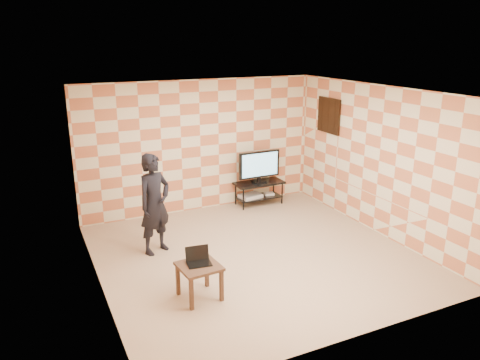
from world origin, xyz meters
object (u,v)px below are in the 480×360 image
side_table (199,271)px  tv (259,165)px  tv_stand (259,188)px  person (155,204)px

side_table → tv: bearing=50.3°
tv_stand → tv: size_ratio=1.13×
tv → person: person is taller
tv → side_table: size_ratio=1.61×
side_table → person: 1.76m
person → tv_stand: bearing=0.8°
tv_stand → person: bearing=-153.2°
tv → tv_stand: bearing=89.4°
tv_stand → tv: (-0.00, -0.00, 0.51)m
tv_stand → side_table: size_ratio=1.82×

